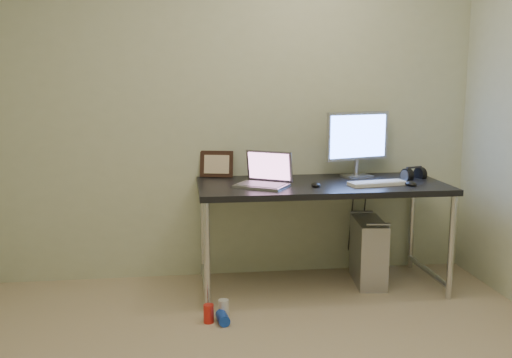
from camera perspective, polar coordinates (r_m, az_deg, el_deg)
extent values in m
cube|color=beige|center=(4.17, -1.93, 7.12)|extent=(3.50, 0.02, 2.50)
cube|color=black|center=(3.95, 6.55, -0.69)|extent=(1.70, 0.74, 0.04)
cylinder|color=silver|center=(3.61, -4.93, -7.81)|extent=(0.04, 0.04, 0.71)
cylinder|color=silver|center=(4.25, -5.32, -5.11)|extent=(0.04, 0.04, 0.71)
cylinder|color=silver|center=(4.01, 18.94, -6.52)|extent=(0.04, 0.04, 0.71)
cylinder|color=silver|center=(4.59, 15.31, -4.28)|extent=(0.04, 0.04, 0.71)
cylinder|color=silver|center=(4.02, -5.08, -10.12)|extent=(0.04, 0.66, 0.04)
cylinder|color=silver|center=(4.38, 16.82, -8.80)|extent=(0.04, 0.66, 0.04)
cube|color=#A7A7AC|center=(4.21, 11.17, -7.14)|extent=(0.24, 0.46, 0.46)
cylinder|color=#A6A7AD|center=(3.98, 12.13, -4.47)|extent=(0.17, 0.04, 0.02)
cylinder|color=#A6A7AD|center=(4.32, 10.51, -3.28)|extent=(0.17, 0.04, 0.02)
cylinder|color=black|center=(4.41, 9.49, -4.04)|extent=(0.01, 0.16, 0.69)
cylinder|color=black|center=(4.42, 10.68, -4.30)|extent=(0.02, 0.11, 0.71)
cylinder|color=red|center=(3.55, -4.76, -13.27)|extent=(0.07, 0.07, 0.11)
cylinder|color=silver|center=(3.60, -3.26, -12.85)|extent=(0.07, 0.07, 0.12)
cylinder|color=blue|center=(3.54, -3.34, -13.71)|extent=(0.08, 0.13, 0.07)
cube|color=#A6A7AD|center=(3.78, 0.57, -0.67)|extent=(0.40, 0.37, 0.02)
cube|color=slate|center=(3.78, 0.57, -0.52)|extent=(0.35, 0.32, 0.00)
cube|color=gray|center=(3.88, 1.33, 1.30)|extent=(0.31, 0.21, 0.21)
cube|color=#895378|center=(3.87, 1.35, 1.28)|extent=(0.27, 0.18, 0.18)
cube|color=#A6A7AD|center=(4.23, 10.05, 0.30)|extent=(0.24, 0.20, 0.01)
cylinder|color=#A6A7AD|center=(4.24, 10.00, 1.17)|extent=(0.03, 0.03, 0.11)
cube|color=#A6A7AD|center=(4.20, 10.13, 4.25)|extent=(0.49, 0.17, 0.35)
cube|color=#4E7BFF|center=(4.18, 10.22, 4.23)|extent=(0.44, 0.13, 0.30)
cube|color=white|center=(3.93, 12.04, -0.42)|extent=(0.41, 0.19, 0.02)
ellipsoid|color=black|center=(3.97, 15.19, -0.36)|extent=(0.09, 0.12, 0.04)
ellipsoid|color=black|center=(3.82, 6.01, -0.48)|extent=(0.08, 0.11, 0.03)
cylinder|color=black|center=(4.22, 14.73, 0.38)|extent=(0.07, 0.11, 0.10)
cylinder|color=black|center=(4.26, 16.25, 0.42)|extent=(0.07, 0.11, 0.10)
cube|color=black|center=(4.23, 15.53, 1.13)|extent=(0.13, 0.06, 0.01)
cube|color=black|center=(4.16, -3.97, 1.50)|extent=(0.25, 0.12, 0.19)
cylinder|color=silver|center=(4.14, -0.56, 0.71)|extent=(0.01, 0.01, 0.08)
cylinder|color=white|center=(4.14, -0.57, 1.38)|extent=(0.04, 0.03, 0.04)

